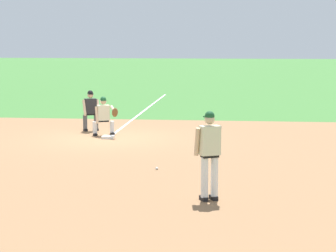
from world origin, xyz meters
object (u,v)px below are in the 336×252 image
first_baseman (104,114)px  baseball (157,168)px  pitcher (210,150)px  first_base_bag (108,137)px  umpire (91,109)px

first_baseman → baseball: bearing=-155.7°
first_baseman → pitcher: bearing=-154.9°
pitcher → baseball: bearing=26.5°
first_base_bag → pitcher: (-7.90, -3.74, 1.01)m
pitcher → first_baseman: bearing=25.1°
first_base_bag → umpire: (1.67, 0.97, 0.75)m
pitcher → first_baseman: pitcher is taller
baseball → first_baseman: first_baseman is taller
pitcher → umpire: bearing=26.2°
pitcher → umpire: 10.67m
baseball → pitcher: 3.46m
baseball → first_base_bag: bearing=24.6°
umpire → first_baseman: bearing=-145.6°
baseball → pitcher: bearing=-153.5°
baseball → umpire: bearing=26.1°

